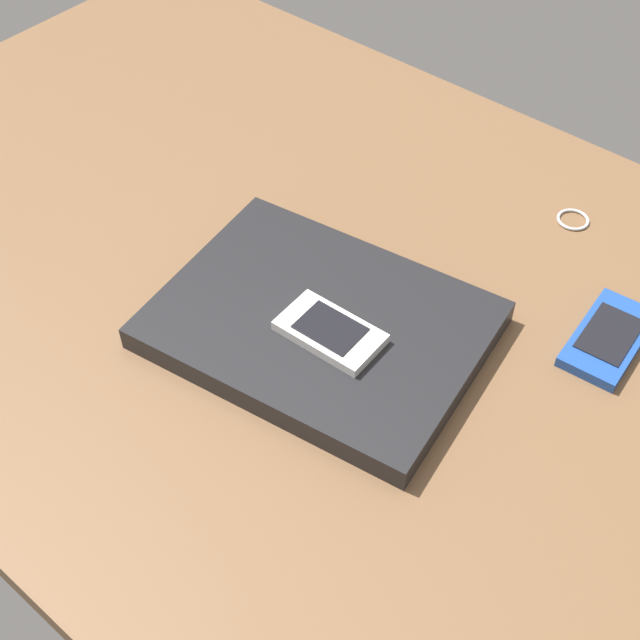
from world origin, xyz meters
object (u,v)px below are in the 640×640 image
laptop_closed (320,325)px  key_ring (573,220)px  cell_phone_on_laptop (330,332)px  cell_phone_on_desk (608,338)px

laptop_closed → key_ring: bearing=62.4°
cell_phone_on_laptop → key_ring: size_ratio=2.77×
laptop_closed → key_ring: size_ratio=8.53×
cell_phone_on_desk → laptop_closed: bearing=-142.2°
cell_phone_on_laptop → cell_phone_on_desk: 26.99cm
laptop_closed → key_ring: 32.56cm
cell_phone_on_laptop → laptop_closed: bearing=150.7°
cell_phone_on_desk → key_ring: cell_phone_on_desk is taller
cell_phone_on_desk → key_ring: size_ratio=3.29×
laptop_closed → cell_phone_on_desk: 27.81cm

